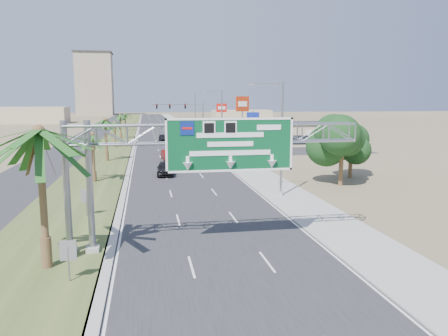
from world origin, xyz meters
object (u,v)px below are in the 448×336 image
palm_near (39,132)px  pole_sign_red_far (222,111)px  sign_gantry (201,144)px  car_left_lane (165,168)px  car_right_lane (200,143)px  car_mid_lane (168,155)px  signal_mast (193,119)px  store_building (284,134)px  pole_sign_red_near (242,107)px  pole_sign_blue (253,123)px  car_far (163,138)px

palm_near → pole_sign_red_far: (20.96, 68.65, -0.64)m
sign_gantry → car_left_lane: 25.78m
sign_gantry → car_right_lane: 54.19m
car_left_lane → pole_sign_red_far: (13.76, 41.50, 5.49)m
car_mid_lane → pole_sign_red_far: pole_sign_red_far is taller
signal_mast → car_right_lane: 9.44m
signal_mast → car_left_lane: size_ratio=2.19×
car_mid_lane → car_right_lane: size_ratio=0.76×
sign_gantry → car_left_lane: (-0.94, 25.22, -5.26)m
sign_gantry → pole_sign_red_far: size_ratio=2.10×
store_building → car_left_lane: size_ratio=3.83×
car_mid_lane → palm_near: bearing=-107.4°
pole_sign_red_near → pole_sign_red_far: pole_sign_red_near is taller
pole_sign_blue → sign_gantry: bearing=-107.6°
pole_sign_blue → signal_mast: bearing=114.0°
car_right_lane → car_far: (-6.14, 12.96, -0.10)m
sign_gantry → car_left_lane: size_ratio=3.56×
car_mid_lane → pole_sign_red_far: 31.57m
car_far → pole_sign_red_far: 13.63m
signal_mast → car_mid_lane: size_ratio=2.42×
car_far → sign_gantry: bearing=-88.3°
car_left_lane → car_mid_lane: car_left_lane is taller
pole_sign_blue → pole_sign_red_far: 22.38m
store_building → car_mid_lane: 29.08m
signal_mast → car_far: (-5.83, 4.45, -4.17)m
palm_near → store_building: palm_near is taller
car_left_lane → sign_gantry: bearing=-84.9°
car_left_lane → pole_sign_red_far: pole_sign_red_far is taller
palm_near → car_left_lane: palm_near is taller
store_building → car_right_lane: size_ratio=3.22×
pole_sign_red_near → pole_sign_red_far: (0.39, 21.73, -1.04)m
signal_mast → car_right_lane: signal_mast is taller
palm_near → car_left_lane: bearing=75.1°
car_left_lane → car_right_lane: bearing=78.1°
car_far → store_building: bearing=-22.7°
signal_mast → store_building: signal_mast is taller
palm_near → car_right_lane: size_ratio=1.49×
store_building → pole_sign_red_near: size_ratio=1.94×
car_right_lane → car_far: 14.34m
car_left_lane → pole_sign_blue: (15.00, 19.21, 4.05)m
pole_sign_red_near → car_left_lane: bearing=-124.1°
sign_gantry → palm_near: bearing=-166.7°
car_mid_lane → pole_sign_red_far: size_ratio=0.53×
car_far → pole_sign_red_far: (12.41, 0.23, 5.61)m
store_building → pole_sign_red_far: (-10.24, 10.65, 4.29)m
car_right_lane → pole_sign_blue: (7.52, -9.11, 4.08)m
palm_near → pole_sign_red_near: pole_sign_red_near is taller
palm_near → store_building: (31.20, 58.00, -4.93)m
car_left_lane → car_right_lane: car_left_lane is taller
store_building → car_far: (-22.65, 10.42, -1.32)m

